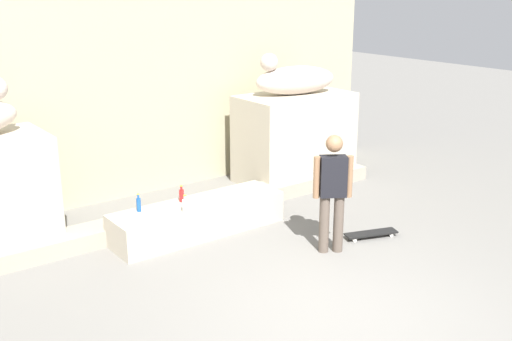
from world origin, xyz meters
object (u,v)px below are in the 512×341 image
statue_reclining_right (294,79)px  bottle_clear (185,205)px  skater (333,189)px  bottle_blue (139,204)px  bottle_red (182,195)px  skateboard (371,233)px

statue_reclining_right → bottle_clear: (-3.18, -1.41, -1.33)m
statue_reclining_right → skater: 3.48m
statue_reclining_right → bottle_clear: 3.73m
statue_reclining_right → skater: statue_reclining_right is taller
bottle_blue → statue_reclining_right: bearing=14.9°
bottle_blue → bottle_red: bearing=-1.0°
skater → bottle_red: size_ratio=6.53×
bottle_clear → statue_reclining_right: bearing=23.9°
skateboard → bottle_blue: bottle_blue is taller
statue_reclining_right → bottle_clear: bearing=34.9°
bottle_blue → bottle_clear: bearing=-40.3°
statue_reclining_right → skater: (-1.71, -2.86, -0.99)m
bottle_red → skateboard: bearing=-41.8°
skateboard → bottle_blue: 3.41m
statue_reclining_right → skateboard: statue_reclining_right is taller
skater → skateboard: size_ratio=2.03×
statue_reclining_right → bottle_red: 3.43m
skateboard → bottle_clear: size_ratio=3.15×
skateboard → bottle_blue: (-2.79, 1.89, 0.52)m
skater → bottle_clear: bearing=-12.4°
bottle_blue → bottle_red: bottle_blue is taller
skater → skateboard: skater is taller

